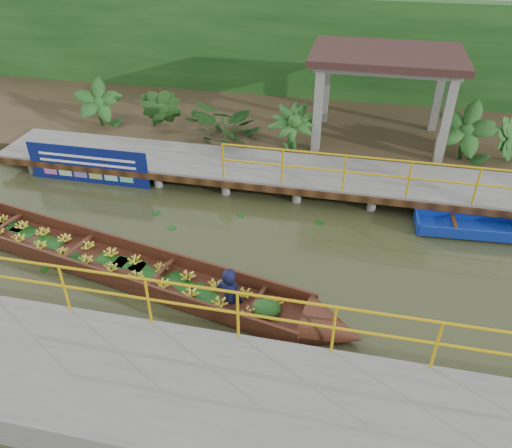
# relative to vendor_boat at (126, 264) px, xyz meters

# --- Properties ---
(ground) EXTENTS (80.00, 80.00, 0.00)m
(ground) POSITION_rel_vendor_boat_xyz_m (2.24, 1.10, -0.21)
(ground) COLOR #30341A
(ground) RESTS_ON ground
(land_strip) EXTENTS (30.00, 8.00, 0.45)m
(land_strip) POSITION_rel_vendor_boat_xyz_m (2.24, 8.60, 0.02)
(land_strip) COLOR #372C1B
(land_strip) RESTS_ON ground
(far_dock) EXTENTS (16.00, 2.06, 1.66)m
(far_dock) POSITION_rel_vendor_boat_xyz_m (2.26, 4.53, 0.27)
(far_dock) COLOR slate
(far_dock) RESTS_ON ground
(near_dock) EXTENTS (18.00, 2.40, 1.73)m
(near_dock) POSITION_rel_vendor_boat_xyz_m (3.24, -3.10, 0.09)
(near_dock) COLOR slate
(near_dock) RESTS_ON ground
(pavilion) EXTENTS (4.40, 3.00, 3.00)m
(pavilion) POSITION_rel_vendor_boat_xyz_m (5.24, 7.40, 2.61)
(pavilion) COLOR slate
(pavilion) RESTS_ON ground
(foliage_backdrop) EXTENTS (30.00, 0.80, 4.00)m
(foliage_backdrop) POSITION_rel_vendor_boat_xyz_m (2.24, 11.10, 1.79)
(foliage_backdrop) COLOR #143F14
(foliage_backdrop) RESTS_ON ground
(vendor_boat) EXTENTS (11.14, 3.38, 2.11)m
(vendor_boat) POSITION_rel_vendor_boat_xyz_m (0.00, 0.00, 0.00)
(vendor_boat) COLOR #36170E
(vendor_boat) RESTS_ON ground
(moored_blue_boat) EXTENTS (3.24, 1.02, 0.76)m
(moored_blue_boat) POSITION_rel_vendor_boat_xyz_m (8.48, 3.29, -0.07)
(moored_blue_boat) COLOR navy
(moored_blue_boat) RESTS_ON ground
(blue_banner) EXTENTS (3.64, 0.04, 1.14)m
(blue_banner) POSITION_rel_vendor_boat_xyz_m (-2.74, 3.58, 0.35)
(blue_banner) COLOR navy
(blue_banner) RESTS_ON ground
(tropical_plants) EXTENTS (14.14, 1.14, 1.43)m
(tropical_plants) POSITION_rel_vendor_boat_xyz_m (2.45, 6.40, 0.96)
(tropical_plants) COLOR #143F14
(tropical_plants) RESTS_ON ground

